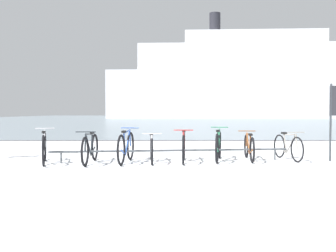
% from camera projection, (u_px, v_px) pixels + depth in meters
% --- Properties ---
extents(ground, '(80.00, 132.00, 0.08)m').
position_uv_depth(ground, '(176.00, 120.00, 60.29)').
color(ground, white).
extents(bike_rack, '(5.99, 0.79, 0.31)m').
position_uv_depth(bike_rack, '(173.00, 151.00, 9.52)').
color(bike_rack, '#4C5156').
rests_on(bike_rack, ground).
extents(bicycle_0, '(0.61, 1.69, 0.85)m').
position_uv_depth(bicycle_0, '(46.00, 148.00, 9.17)').
color(bicycle_0, black).
rests_on(bicycle_0, ground).
extents(bicycle_1, '(0.46, 1.78, 0.80)m').
position_uv_depth(bicycle_1, '(92.00, 148.00, 9.20)').
color(bicycle_1, black).
rests_on(bicycle_1, ground).
extents(bicycle_2, '(0.46, 1.76, 0.85)m').
position_uv_depth(bicycle_2, '(128.00, 147.00, 9.31)').
color(bicycle_2, black).
rests_on(bicycle_2, ground).
extents(bicycle_3, '(0.46, 1.59, 0.75)m').
position_uv_depth(bicycle_3, '(153.00, 149.00, 9.34)').
color(bicycle_3, black).
rests_on(bicycle_3, ground).
extents(bicycle_4, '(0.46, 1.75, 0.83)m').
position_uv_depth(bicycle_4, '(185.00, 147.00, 9.42)').
color(bicycle_4, black).
rests_on(bicycle_4, ground).
extents(bicycle_5, '(0.51, 1.78, 0.85)m').
position_uv_depth(bicycle_5, '(220.00, 146.00, 9.67)').
color(bicycle_5, black).
rests_on(bicycle_5, ground).
extents(bicycle_6, '(0.46, 1.72, 0.75)m').
position_uv_depth(bicycle_6, '(251.00, 147.00, 9.75)').
color(bicycle_6, black).
rests_on(bicycle_6, ground).
extents(bicycle_7, '(0.46, 1.59, 0.75)m').
position_uv_depth(bicycle_7, '(290.00, 147.00, 9.81)').
color(bicycle_7, black).
rests_on(bicycle_7, ground).
extents(ferry_ship, '(57.75, 14.65, 20.15)m').
position_uv_depth(ferry_ship, '(259.00, 83.00, 72.45)').
color(ferry_ship, white).
rests_on(ferry_ship, ground).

